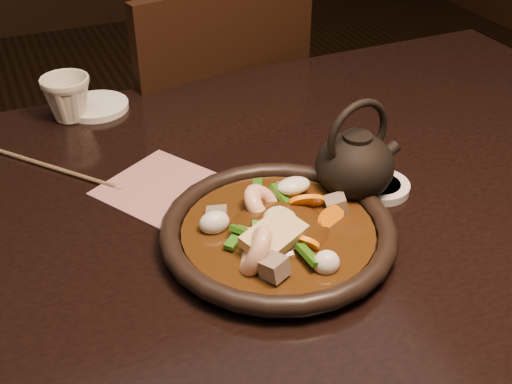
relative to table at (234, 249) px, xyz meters
name	(u,v)px	position (x,y,z in m)	size (l,w,h in m)	color
table	(234,249)	(0.00, 0.00, 0.00)	(1.60, 0.90, 0.75)	black
chair	(202,146)	(0.15, 0.59, -0.17)	(0.51, 0.51, 0.92)	black
plate	(278,232)	(0.03, -0.10, 0.09)	(0.31, 0.31, 0.03)	black
stirfry	(276,229)	(0.02, -0.10, 0.10)	(0.21, 0.22, 0.08)	#341C09
soy_dish	(379,187)	(0.22, -0.05, 0.08)	(0.09, 0.09, 0.01)	white
saucer_right	(96,106)	(-0.11, 0.39, 0.08)	(0.12, 0.12, 0.01)	white
tea_cup	(67,97)	(-0.16, 0.37, 0.12)	(0.09, 0.08, 0.09)	beige
chopsticks	(55,168)	(-0.22, 0.21, 0.08)	(0.17, 0.21, 0.01)	tan
napkin	(162,188)	(-0.08, 0.09, 0.08)	(0.16, 0.16, 0.00)	#A26466
teapot	(355,163)	(0.17, -0.04, 0.13)	(0.14, 0.11, 0.15)	black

